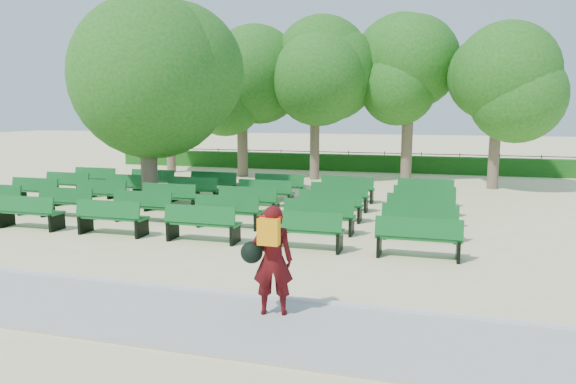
% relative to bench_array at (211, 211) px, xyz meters
% --- Properties ---
extents(ground, '(120.00, 120.00, 0.00)m').
position_rel_bench_array_xyz_m(ground, '(1.33, -0.65, -0.10)').
color(ground, beige).
extents(paving, '(30.00, 2.20, 0.06)m').
position_rel_bench_array_xyz_m(paving, '(1.33, -8.05, -0.07)').
color(paving, '#A8A7A3').
rests_on(paving, ground).
extents(curb, '(30.00, 0.12, 0.10)m').
position_rel_bench_array_xyz_m(curb, '(1.33, -6.90, -0.05)').
color(curb, silver).
rests_on(curb, ground).
extents(hedge, '(26.00, 0.70, 0.90)m').
position_rel_bench_array_xyz_m(hedge, '(1.33, 13.35, 0.35)').
color(hedge, '#195415').
rests_on(hedge, ground).
extents(fence, '(26.00, 0.10, 1.02)m').
position_rel_bench_array_xyz_m(fence, '(1.33, 13.75, -0.10)').
color(fence, black).
rests_on(fence, ground).
extents(tree_line, '(21.80, 6.80, 7.04)m').
position_rel_bench_array_xyz_m(tree_line, '(1.33, 9.35, -0.10)').
color(tree_line, '#26661B').
rests_on(tree_line, ground).
extents(bench_array, '(1.96, 0.74, 1.21)m').
position_rel_bench_array_xyz_m(bench_array, '(0.00, 0.00, 0.00)').
color(bench_array, '#0F5B20').
rests_on(bench_array, ground).
extents(tree_among, '(5.44, 5.44, 7.25)m').
position_rel_bench_array_xyz_m(tree_among, '(-2.88, 1.13, 4.68)').
color(tree_among, brown).
rests_on(tree_among, ground).
extents(person, '(0.89, 0.58, 1.80)m').
position_rel_bench_array_xyz_m(person, '(4.49, -7.60, 0.89)').
color(person, '#45090C').
rests_on(person, ground).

